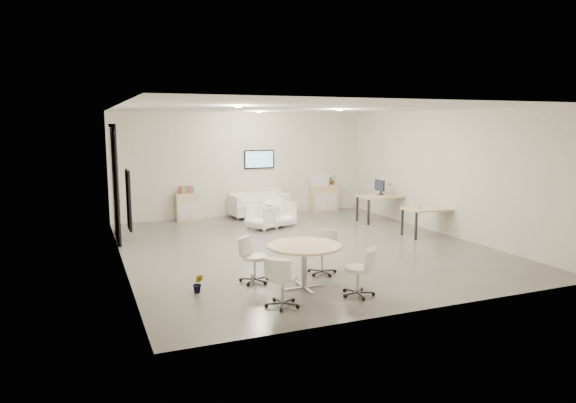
% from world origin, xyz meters
% --- Properties ---
extents(room_shell, '(9.60, 10.60, 4.80)m').
position_xyz_m(room_shell, '(0.00, 0.00, 1.60)').
color(room_shell, '#53504C').
rests_on(room_shell, ground).
extents(glass_door, '(0.09, 1.90, 2.85)m').
position_xyz_m(glass_door, '(-3.95, 2.51, 1.50)').
color(glass_door, black).
rests_on(glass_door, room_shell).
extents(artwork, '(0.05, 0.54, 1.04)m').
position_xyz_m(artwork, '(-3.97, -1.60, 1.55)').
color(artwork, black).
rests_on(artwork, room_shell).
extents(wall_tv, '(0.98, 0.06, 0.58)m').
position_xyz_m(wall_tv, '(0.50, 4.46, 1.75)').
color(wall_tv, black).
rests_on(wall_tv, room_shell).
extents(ceiling_spots, '(3.14, 4.14, 0.03)m').
position_xyz_m(ceiling_spots, '(-0.20, 0.83, 3.18)').
color(ceiling_spots, '#FFEAC6').
rests_on(ceiling_spots, room_shell).
extents(sideboard_left, '(0.72, 0.38, 0.81)m').
position_xyz_m(sideboard_left, '(-1.80, 4.29, 0.41)').
color(sideboard_left, tan).
rests_on(sideboard_left, room_shell).
extents(sideboard_right, '(0.86, 0.42, 0.86)m').
position_xyz_m(sideboard_right, '(2.67, 4.26, 0.43)').
color(sideboard_right, tan).
rests_on(sideboard_right, room_shell).
extents(books, '(0.43, 0.14, 0.22)m').
position_xyz_m(books, '(-1.83, 4.29, 0.92)').
color(books, red).
rests_on(books, sideboard_left).
extents(printer, '(0.53, 0.46, 0.34)m').
position_xyz_m(printer, '(2.49, 4.27, 1.02)').
color(printer, white).
rests_on(printer, sideboard_right).
extents(loveseat, '(1.78, 0.98, 0.64)m').
position_xyz_m(loveseat, '(0.32, 4.06, 0.35)').
color(loveseat, silver).
rests_on(loveseat, room_shell).
extents(blue_rug, '(1.76, 1.45, 0.01)m').
position_xyz_m(blue_rug, '(0.38, 3.28, 0.01)').
color(blue_rug, '#305A92').
rests_on(blue_rug, room_shell).
extents(armchair_left, '(0.93, 0.94, 0.73)m').
position_xyz_m(armchair_left, '(-0.17, 2.26, 0.36)').
color(armchair_left, silver).
rests_on(armchair_left, room_shell).
extents(armchair_right, '(0.92, 0.89, 0.78)m').
position_xyz_m(armchair_right, '(0.35, 2.43, 0.39)').
color(armchair_right, silver).
rests_on(armchair_right, room_shell).
extents(desk_rear, '(1.51, 0.79, 0.78)m').
position_xyz_m(desk_rear, '(3.48, 1.97, 0.70)').
color(desk_rear, tan).
rests_on(desk_rear, room_shell).
extents(desk_front, '(1.42, 0.80, 0.71)m').
position_xyz_m(desk_front, '(3.53, -0.13, 0.64)').
color(desk_front, tan).
rests_on(desk_front, room_shell).
extents(monitor, '(0.20, 0.50, 0.44)m').
position_xyz_m(monitor, '(3.44, 2.12, 1.01)').
color(monitor, black).
rests_on(monitor, desk_rear).
extents(round_table, '(1.28, 1.28, 0.78)m').
position_xyz_m(round_table, '(-1.21, -2.84, 0.70)').
color(round_table, tan).
rests_on(round_table, room_shell).
extents(meeting_chairs, '(2.18, 2.18, 0.82)m').
position_xyz_m(meeting_chairs, '(-1.21, -2.84, 0.41)').
color(meeting_chairs, white).
rests_on(meeting_chairs, room_shell).
extents(plant_cabinet, '(0.34, 0.36, 0.24)m').
position_xyz_m(plant_cabinet, '(2.98, 4.29, 0.98)').
color(plant_cabinet, '#3F7F3F').
rests_on(plant_cabinet, sideboard_right).
extents(plant_floor, '(0.26, 0.36, 0.15)m').
position_xyz_m(plant_floor, '(-2.97, -2.38, 0.07)').
color(plant_floor, '#3F7F3F').
rests_on(plant_floor, room_shell).
extents(cup, '(0.12, 0.11, 0.11)m').
position_xyz_m(cup, '(3.18, -0.12, 0.77)').
color(cup, white).
rests_on(cup, desk_front).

